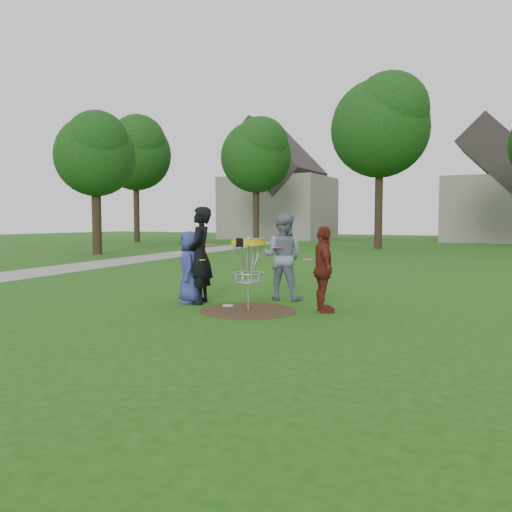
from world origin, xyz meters
The scene contains 11 objects.
ground centered at (0.00, 0.00, 0.00)m, with size 100.00×100.00×0.00m, color #19470F.
dirt_patch centered at (0.00, 0.00, 0.00)m, with size 1.80×1.80×0.01m, color #47331E.
concrete_path centered at (-10.00, 8.00, 0.01)m, with size 2.20×40.00×0.02m, color #9E9E99.
player_blue centered at (-1.46, 0.20, 0.73)m, with size 0.71×0.46×1.46m, color navy.
player_black centered at (-1.23, 0.23, 0.98)m, with size 0.71×0.47×1.95m, color black.
player_grey centered at (0.02, 1.49, 0.91)m, with size 0.89×0.69×1.82m, color slate.
player_maroon centered at (1.28, 0.51, 0.79)m, with size 0.92×0.38×1.57m, color maroon.
disc_on_grass centered at (-0.59, 0.22, 0.01)m, with size 0.22×0.22×0.02m, color silver.
disc_golf_basket centered at (0.00, 0.00, 1.02)m, with size 0.66×0.67×1.38m.
held_discs centered at (-0.28, 0.49, 1.04)m, with size 2.43×1.27×0.32m.
tree_row centered at (0.44, 20.67, 6.21)m, with size 51.20×17.42×9.90m.
Camera 1 is at (4.42, -8.06, 1.68)m, focal length 35.00 mm.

